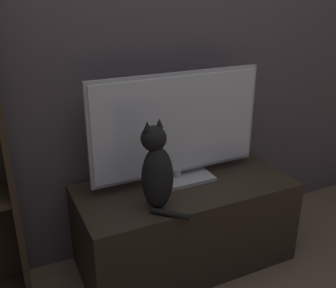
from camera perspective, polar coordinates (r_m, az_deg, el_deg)
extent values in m
cube|color=#564C51|center=(2.19, -1.13, 16.73)|extent=(4.80, 0.05, 2.60)
cube|color=#33281E|center=(2.28, 2.47, -11.44)|extent=(1.18, 0.55, 0.50)
cube|color=#B7B7BC|center=(2.20, 1.31, -4.90)|extent=(0.38, 0.23, 0.02)
cylinder|color=#B7B7BC|center=(2.19, 1.32, -4.15)|extent=(0.04, 0.04, 0.04)
cube|color=#B7B7BC|center=(2.08, 1.28, 2.89)|extent=(0.97, 0.02, 0.55)
cube|color=white|center=(2.07, 1.46, 2.77)|extent=(0.93, 0.01, 0.52)
ellipsoid|color=black|center=(1.87, -1.54, -4.96)|extent=(0.18, 0.17, 0.32)
ellipsoid|color=olive|center=(1.91, -2.43, -4.83)|extent=(0.09, 0.06, 0.18)
sphere|color=black|center=(1.81, -2.11, 0.83)|extent=(0.14, 0.14, 0.12)
cone|color=black|center=(1.77, -3.04, 2.65)|extent=(0.04, 0.04, 0.04)
cone|color=black|center=(1.80, -1.26, 3.08)|extent=(0.04, 0.04, 0.04)
cylinder|color=black|center=(1.87, 0.35, -10.08)|extent=(0.16, 0.15, 0.03)
cube|color=#3D2D1E|center=(1.92, -22.82, 0.75)|extent=(0.03, 0.28, 1.72)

